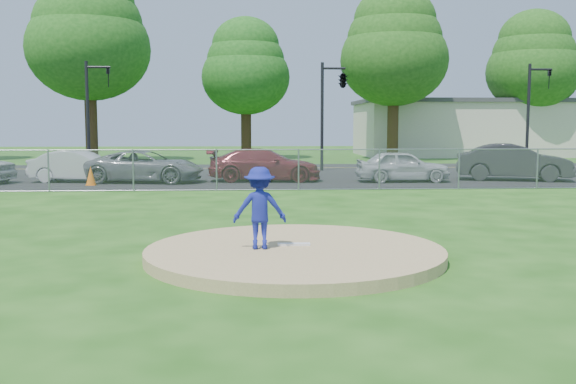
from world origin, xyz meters
name	(u,v)px	position (x,y,z in m)	size (l,w,h in m)	color
ground	(274,197)	(0.00, 10.00, 0.00)	(120.00, 120.00, 0.00)	#1A4B10
pitchers_mound	(295,253)	(0.00, 0.00, 0.10)	(5.40, 5.40, 0.20)	tan
pitching_rubber	(294,244)	(0.00, 0.20, 0.22)	(0.60, 0.15, 0.04)	white
chain_link_fence	(271,170)	(0.00, 12.00, 0.75)	(40.00, 0.06, 1.50)	gray
parking_lot	(268,180)	(0.00, 16.50, 0.01)	(50.00, 8.00, 0.01)	black
street	(264,168)	(0.00, 24.00, 0.00)	(60.00, 7.00, 0.01)	black
commercial_building	(464,128)	(16.00, 38.00, 2.16)	(16.40, 9.40, 4.30)	beige
tree_left	(88,33)	(-11.00, 31.00, 8.24)	(7.84, 7.84, 12.53)	#372314
tree_center	(246,66)	(-1.00, 34.00, 6.47)	(6.16, 6.16, 9.84)	#342013
tree_right	(394,46)	(9.00, 32.00, 7.65)	(7.28, 7.28, 11.63)	#3A2715
tree_far_right	(533,61)	(20.00, 35.00, 7.06)	(6.72, 6.72, 10.74)	#392515
traffic_signal_left	(92,106)	(-8.76, 22.00, 3.36)	(1.28, 0.20, 5.60)	black
traffic_signal_center	(341,82)	(3.97, 22.00, 4.61)	(1.42, 2.48, 5.60)	black
traffic_signal_right	(533,106)	(14.24, 22.00, 3.36)	(1.28, 0.20, 5.60)	black
pitcher	(260,208)	(-0.63, -0.06, 0.93)	(0.95, 0.55, 1.47)	navy
traffic_cone	(91,176)	(-7.08, 14.33, 0.39)	(0.39, 0.39, 0.77)	orange
parked_car_white	(80,166)	(-7.91, 15.89, 0.67)	(1.41, 4.04, 1.33)	silver
parked_car_gray	(146,166)	(-5.12, 15.60, 0.68)	(2.21, 4.79, 1.33)	slate
parked_car_darkred	(264,165)	(-0.16, 15.83, 0.70)	(1.94, 4.77, 1.38)	maroon
parked_car_pearl	(403,166)	(5.64, 15.19, 0.67)	(1.57, 3.89, 1.33)	silver
parked_car_charcoal	(514,162)	(10.61, 15.62, 0.80)	(1.67, 4.79, 1.58)	#29292C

